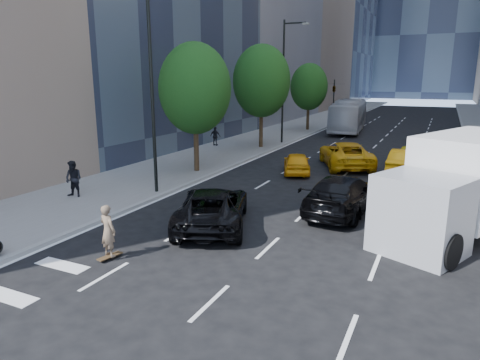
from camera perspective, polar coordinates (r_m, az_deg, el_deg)
The scene contains 19 objects.
ground at distance 15.04m, azimuth 0.18°, elevation -8.41°, with size 160.00×160.00×0.00m, color black.
sidewalk_left at distance 45.50m, azimuth 6.06°, elevation 6.48°, with size 6.00×120.00×0.15m, color slate.
lamp_near at distance 20.65m, azimuth -11.37°, elevation 13.82°, with size 2.13×0.22×10.00m.
lamp_far at distance 36.72m, azimuth 6.05°, elevation 13.78°, with size 2.13×0.22×10.00m.
tree_near at distance 25.30m, azimuth -6.04°, elevation 12.00°, with size 4.20×4.20×7.46m.
tree_mid at distance 34.24m, azimuth 2.89°, elevation 13.02°, with size 4.50×4.50×7.99m.
tree_far at distance 46.52m, azimuth 9.18°, elevation 12.16°, with size 3.90×3.90×6.92m.
traffic_signal at distance 54.06m, azimuth 12.44°, elevation 11.78°, with size 2.48×0.53×5.20m.
skateboarder at distance 14.10m, azimuth -17.16°, elevation -6.92°, with size 0.61×0.40×1.68m, color brown.
black_sedan_lincoln at distance 16.53m, azimuth -3.68°, elevation -3.62°, with size 2.49×5.41×1.50m, color black.
black_sedan_mercedes at distance 18.64m, azimuth 13.49°, elevation -1.82°, with size 2.25×5.53×1.60m, color black.
taxi_a at distance 25.80m, azimuth 7.59°, elevation 2.29°, with size 1.51×3.75×1.28m, color orange.
taxi_b at distance 27.12m, azimuth 21.30°, elevation 2.29°, with size 1.61×4.62×1.52m, color #FFA70D.
taxi_c at distance 28.21m, azimuth 13.91°, elevation 3.34°, with size 2.70×5.85×1.63m, color #D99A0B.
taxi_d at distance 30.15m, azimuth 21.74°, elevation 3.05°, with size 1.76×4.33×1.26m, color yellow.
city_bus at distance 47.29m, azimuth 14.30°, elevation 8.33°, with size 2.77×11.85×3.30m, color #B8BABF.
box_truck at distance 17.37m, azimuth 27.26°, elevation -0.61°, with size 5.48×7.95×3.59m.
pedestrian_a at distance 21.36m, azimuth -21.30°, elevation 0.12°, with size 0.83×0.65×1.71m, color black.
pedestrian_b at distance 35.22m, azimuth -3.30°, elevation 5.85°, with size 0.90×0.37×1.53m, color black.
Camera 1 is at (5.93, -12.62, 5.63)m, focal length 32.00 mm.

